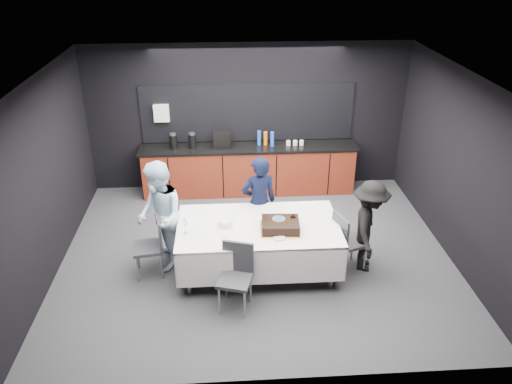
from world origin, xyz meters
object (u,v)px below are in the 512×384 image
(plate_stack, at_px, (225,223))
(chair_left, at_px, (153,242))
(cake_assembly, at_px, (280,225))
(chair_right, at_px, (346,238))
(party_table, at_px, (258,233))
(champagne_flute, at_px, (185,223))
(person_left, at_px, (160,217))
(chair_near, at_px, (236,271))
(person_right, at_px, (369,226))
(person_center, at_px, (259,203))

(plate_stack, bearing_deg, chair_left, 178.98)
(cake_assembly, xyz_separation_m, chair_right, (0.98, 0.09, -0.31))
(plate_stack, bearing_deg, party_table, 0.24)
(champagne_flute, height_order, person_left, person_left)
(plate_stack, relative_size, chair_right, 0.23)
(chair_near, relative_size, person_right, 0.65)
(person_right, bearing_deg, cake_assembly, 110.92)
(chair_left, xyz_separation_m, chair_right, (2.80, -0.07, 0.00))
(chair_left, distance_m, chair_near, 1.41)
(party_table, relative_size, person_center, 1.51)
(chair_right, height_order, person_center, person_center)
(person_left, bearing_deg, chair_right, 67.63)
(cake_assembly, relative_size, chair_right, 0.64)
(cake_assembly, distance_m, person_center, 0.87)
(plate_stack, bearing_deg, chair_right, -1.74)
(cake_assembly, distance_m, champagne_flute, 1.33)
(party_table, relative_size, chair_left, 2.51)
(party_table, height_order, chair_near, chair_near)
(cake_assembly, bearing_deg, chair_left, 174.80)
(champagne_flute, distance_m, person_center, 1.38)
(cake_assembly, xyz_separation_m, plate_stack, (-0.77, 0.15, -0.02))
(cake_assembly, distance_m, plate_stack, 0.79)
(cake_assembly, bearing_deg, party_table, 153.78)
(cake_assembly, xyz_separation_m, chair_left, (-1.82, 0.17, -0.31))
(party_table, height_order, plate_stack, plate_stack)
(chair_left, height_order, person_center, person_center)
(party_table, relative_size, chair_right, 2.51)
(chair_left, height_order, chair_right, same)
(chair_near, bearing_deg, chair_right, 23.61)
(party_table, height_order, person_right, person_right)
(chair_left, bearing_deg, chair_near, -33.64)
(plate_stack, xyz_separation_m, chair_right, (1.75, -0.05, -0.30))
(person_center, height_order, person_right, person_center)
(cake_assembly, distance_m, chair_near, 0.95)
(chair_near, bearing_deg, party_table, 65.84)
(chair_left, distance_m, chair_right, 2.80)
(champagne_flute, xyz_separation_m, person_center, (1.09, 0.84, -0.17))
(chair_left, bearing_deg, person_center, 22.89)
(champagne_flute, distance_m, chair_right, 2.35)
(party_table, distance_m, champagne_flute, 1.08)
(person_right, bearing_deg, champagne_flute, 108.47)
(party_table, relative_size, chair_near, 2.51)
(chair_right, bearing_deg, party_table, 177.53)
(champagne_flute, bearing_deg, plate_stack, 15.12)
(party_table, xyz_separation_m, chair_near, (-0.34, -0.77, -0.11))
(person_center, bearing_deg, person_right, 142.50)
(party_table, relative_size, person_left, 1.39)
(chair_right, xyz_separation_m, chair_near, (-1.62, -0.71, 0.00))
(party_table, distance_m, cake_assembly, 0.40)
(champagne_flute, bearing_deg, party_table, 8.45)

